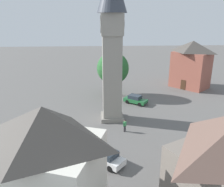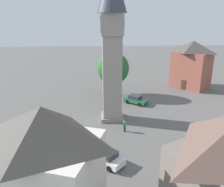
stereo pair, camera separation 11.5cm
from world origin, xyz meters
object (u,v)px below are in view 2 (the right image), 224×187
(pedestrian, at_px, (125,125))
(tree, at_px, (113,68))
(building_terrace_right, at_px, (46,163))
(clock_tower, at_px, (112,32))
(car_silver_kerb, at_px, (105,157))
(car_blue_kerb, at_px, (31,141))
(building_corner_back, at_px, (191,64))
(car_red_corner, at_px, (136,99))

(pedestrian, distance_m, tree, 16.04)
(tree, relative_size, building_terrace_right, 0.93)
(clock_tower, relative_size, car_silver_kerb, 5.18)
(clock_tower, xyz_separation_m, pedestrian, (4.24, 1.40, -11.67))
(car_blue_kerb, distance_m, tree, 22.02)
(car_blue_kerb, relative_size, building_corner_back, 0.44)
(clock_tower, height_order, pedestrian, clock_tower)
(car_blue_kerb, bearing_deg, pedestrian, 105.28)
(car_red_corner, height_order, tree, tree)
(clock_tower, height_order, tree, clock_tower)
(car_blue_kerb, xyz_separation_m, building_corner_back, (-22.91, 28.14, 4.36))
(building_corner_back, bearing_deg, tree, -75.70)
(tree, bearing_deg, building_terrace_right, -13.58)
(tree, bearing_deg, building_corner_back, 104.30)
(clock_tower, relative_size, building_corner_back, 2.15)
(pedestrian, bearing_deg, building_corner_back, 139.77)
(car_silver_kerb, height_order, building_corner_back, building_corner_back)
(building_terrace_right, distance_m, building_corner_back, 40.55)
(car_blue_kerb, height_order, car_red_corner, same)
(building_terrace_right, bearing_deg, car_red_corner, 155.82)
(pedestrian, height_order, building_terrace_right, building_terrace_right)
(car_red_corner, xyz_separation_m, building_corner_back, (-9.37, 13.55, 4.36))
(car_silver_kerb, height_order, building_terrace_right, building_terrace_right)
(car_silver_kerb, xyz_separation_m, tree, (-22.28, 2.41, 4.64))
(pedestrian, distance_m, building_corner_back, 26.26)
(car_red_corner, relative_size, pedestrian, 2.53)
(car_red_corner, xyz_separation_m, tree, (-4.99, -3.63, 4.64))
(building_terrace_right, bearing_deg, pedestrian, 150.57)
(car_silver_kerb, relative_size, pedestrian, 2.47)
(pedestrian, bearing_deg, building_terrace_right, -29.43)
(car_red_corner, bearing_deg, pedestrian, -17.06)
(clock_tower, relative_size, pedestrian, 12.81)
(car_blue_kerb, xyz_separation_m, building_terrace_right, (9.76, 4.12, 3.72))
(clock_tower, relative_size, car_blue_kerb, 4.91)
(clock_tower, distance_m, building_terrace_right, 19.85)
(car_blue_kerb, xyz_separation_m, car_silver_kerb, (3.74, 8.55, 0.00))
(tree, xyz_separation_m, building_terrace_right, (28.29, -6.83, -0.92))
(car_silver_kerb, distance_m, building_terrace_right, 8.34)
(clock_tower, xyz_separation_m, car_red_corner, (-6.19, 4.60, -11.92))
(car_silver_kerb, distance_m, pedestrian, 7.42)
(pedestrian, bearing_deg, car_blue_kerb, -74.72)
(car_silver_kerb, xyz_separation_m, building_terrace_right, (6.01, -4.43, 3.72))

